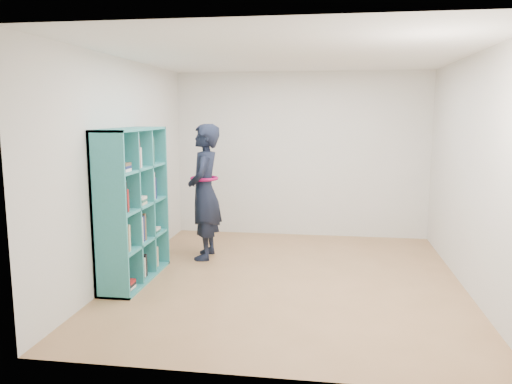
# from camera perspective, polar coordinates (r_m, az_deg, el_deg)

# --- Properties ---
(floor) EXTENTS (4.50, 4.50, 0.00)m
(floor) POSITION_cam_1_polar(r_m,az_deg,el_deg) (6.04, 3.70, -9.93)
(floor) COLOR #9B7046
(floor) RESTS_ON ground
(ceiling) EXTENTS (4.50, 4.50, 0.00)m
(ceiling) POSITION_cam_1_polar(r_m,az_deg,el_deg) (5.75, 3.97, 15.40)
(ceiling) COLOR white
(ceiling) RESTS_ON wall_back
(wall_left) EXTENTS (0.02, 4.50, 2.60)m
(wall_left) POSITION_cam_1_polar(r_m,az_deg,el_deg) (6.24, -14.84, 2.65)
(wall_left) COLOR silver
(wall_left) RESTS_ON floor
(wall_right) EXTENTS (0.02, 4.50, 2.60)m
(wall_right) POSITION_cam_1_polar(r_m,az_deg,el_deg) (5.93, 23.47, 1.90)
(wall_right) COLOR silver
(wall_right) RESTS_ON floor
(wall_back) EXTENTS (4.00, 0.02, 2.60)m
(wall_back) POSITION_cam_1_polar(r_m,az_deg,el_deg) (7.98, 5.15, 4.24)
(wall_back) COLOR silver
(wall_back) RESTS_ON floor
(wall_front) EXTENTS (4.00, 0.02, 2.60)m
(wall_front) POSITION_cam_1_polar(r_m,az_deg,el_deg) (3.53, 0.86, -1.71)
(wall_front) COLOR silver
(wall_front) RESTS_ON floor
(bookshelf) EXTENTS (0.39, 1.34, 1.79)m
(bookshelf) POSITION_cam_1_polar(r_m,az_deg,el_deg) (5.99, -14.12, -1.78)
(bookshelf) COLOR teal
(bookshelf) RESTS_ON floor
(person) EXTENTS (0.49, 0.70, 1.82)m
(person) POSITION_cam_1_polar(r_m,az_deg,el_deg) (6.74, -5.91, 0.02)
(person) COLOR black
(person) RESTS_ON floor
(smartphone) EXTENTS (0.05, 0.10, 0.13)m
(smartphone) POSITION_cam_1_polar(r_m,az_deg,el_deg) (6.84, -7.11, 1.14)
(smartphone) COLOR silver
(smartphone) RESTS_ON person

